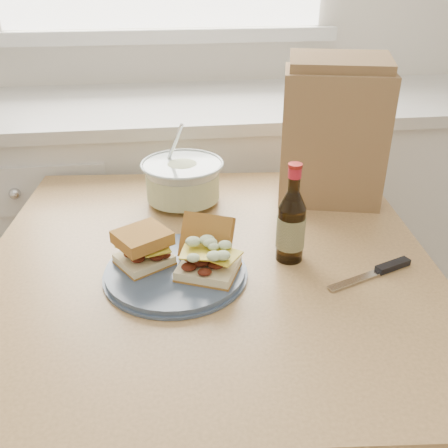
{
  "coord_description": "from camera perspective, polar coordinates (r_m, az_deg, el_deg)",
  "views": [
    {
      "loc": [
        -0.05,
        -0.07,
        1.38
      ],
      "look_at": [
        0.07,
        0.85,
        0.89
      ],
      "focal_mm": 40.0,
      "sensor_mm": 36.0,
      "label": 1
    }
  ],
  "objects": [
    {
      "name": "sandwich_left",
      "position": [
        1.03,
        -9.22,
        -2.67
      ],
      "size": [
        0.13,
        0.13,
        0.07
      ],
      "rotation": [
        0.0,
        0.0,
        0.54
      ],
      "color": "beige",
      "rests_on": "plate"
    },
    {
      "name": "cabinet_run",
      "position": [
        1.99,
        -5.36,
        0.73
      ],
      "size": [
        2.5,
        0.64,
        0.94
      ],
      "color": "silver",
      "rests_on": "ground"
    },
    {
      "name": "knife",
      "position": [
        1.09,
        17.75,
        -4.94
      ],
      "size": [
        0.2,
        0.09,
        0.01
      ],
      "rotation": [
        0.0,
        0.0,
        0.36
      ],
      "color": "silver",
      "rests_on": "dining_table"
    },
    {
      "name": "coleslaw_bowl",
      "position": [
        1.32,
        -4.72,
        4.72
      ],
      "size": [
        0.22,
        0.22,
        0.22
      ],
      "color": "#AFBCB6",
      "rests_on": "dining_table"
    },
    {
      "name": "plate",
      "position": [
        1.03,
        -5.56,
        -5.44
      ],
      "size": [
        0.29,
        0.29,
        0.02
      ],
      "primitive_type": "cylinder",
      "color": "#42536B",
      "rests_on": "dining_table"
    },
    {
      "name": "beer_bottle",
      "position": [
        1.06,
        7.68,
        -0.08
      ],
      "size": [
        0.06,
        0.06,
        0.22
      ],
      "rotation": [
        0.0,
        0.0,
        -0.24
      ],
      "color": "black",
      "rests_on": "dining_table"
    },
    {
      "name": "sandwich_right",
      "position": [
        1.01,
        -1.88,
        -3.35
      ],
      "size": [
        0.14,
        0.19,
        0.1
      ],
      "rotation": [
        0.0,
        0.0,
        -0.42
      ],
      "color": "beige",
      "rests_on": "plate"
    },
    {
      "name": "dining_table",
      "position": [
        1.16,
        -1.69,
        -8.86
      ],
      "size": [
        1.06,
        1.06,
        0.81
      ],
      "rotation": [
        0.0,
        0.0,
        -0.1
      ],
      "color": "tan",
      "rests_on": "ground"
    },
    {
      "name": "paper_bag",
      "position": [
        1.33,
        12.29,
        9.65
      ],
      "size": [
        0.29,
        0.23,
        0.34
      ],
      "primitive_type": "cube",
      "rotation": [
        0.0,
        0.0,
        -0.25
      ],
      "color": "olive",
      "rests_on": "dining_table"
    }
  ]
}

